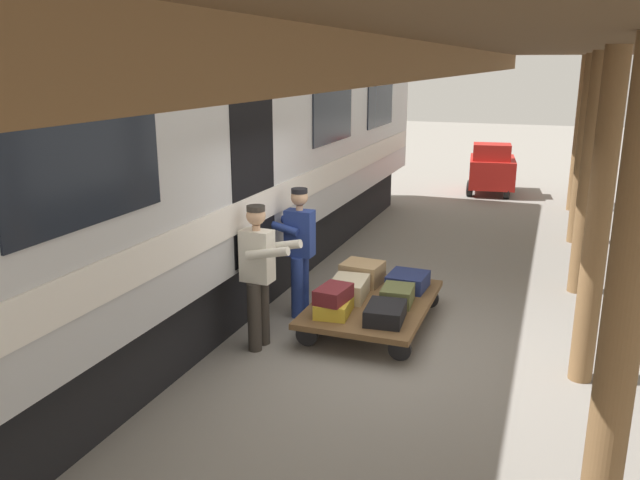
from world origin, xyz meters
name	(u,v)px	position (x,y,z in m)	size (l,w,h in m)	color
ground_plane	(395,350)	(0.00, 0.00, 0.00)	(60.00, 60.00, 0.00)	gray
platform_canopy	(610,61)	(-1.94, 0.00, 3.25)	(3.20, 18.06, 3.56)	brown
train_car	(145,160)	(3.26, 0.00, 2.06)	(3.02, 16.19, 4.00)	#B7BABF
luggage_cart	(373,304)	(0.46, -0.63, 0.29)	(1.40, 2.15, 0.34)	brown
suitcase_cream_canvas	(349,288)	(0.77, -0.63, 0.46)	(0.43, 0.60, 0.24)	beige
suitcase_black_hardshell	(385,313)	(0.14, -0.04, 0.43)	(0.42, 0.58, 0.19)	black
suitcase_navy_fabric	(408,281)	(0.14, -1.22, 0.44)	(0.49, 0.54, 0.21)	navy
suitcase_olive_duffel	(397,295)	(0.14, -0.63, 0.45)	(0.37, 0.47, 0.22)	brown
suitcase_tan_vintage	(362,273)	(0.77, -1.22, 0.48)	(0.52, 0.46, 0.29)	tan
suitcase_yellow_case	(334,307)	(0.77, -0.04, 0.42)	(0.38, 0.55, 0.17)	gold
suitcase_maroon_trunk	(333,294)	(0.77, 0.00, 0.60)	(0.32, 0.49, 0.18)	maroon
porter_in_overalls	(298,247)	(1.48, -0.66, 0.93)	(0.67, 0.42, 1.70)	navy
porter_by_door	(259,272)	(1.51, 0.45, 0.93)	(0.68, 0.45, 1.70)	#332D28
baggage_tug	(492,169)	(-0.06, -9.92, 0.63)	(1.29, 1.82, 1.30)	#B21E19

